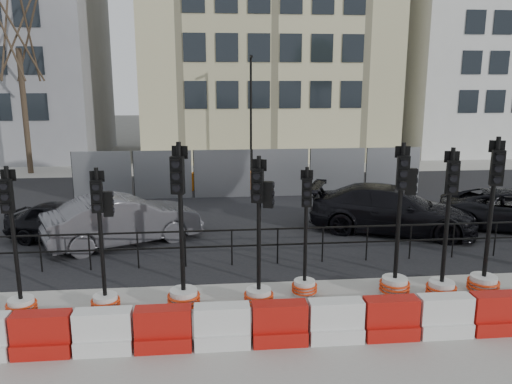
{
  "coord_description": "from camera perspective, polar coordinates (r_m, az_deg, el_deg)",
  "views": [
    {
      "loc": [
        -1.76,
        -11.11,
        4.75
      ],
      "look_at": [
        -0.4,
        3.0,
        1.57
      ],
      "focal_mm": 35.0,
      "sensor_mm": 36.0,
      "label": 1
    }
  ],
  "objects": [
    {
      "name": "heras_fencing",
      "position": [
        21.37,
        -0.73,
        1.68
      ],
      "size": [
        14.33,
        1.72,
        2.0
      ],
      "color": "gray",
      "rests_on": "ground"
    },
    {
      "name": "barrier_row",
      "position": [
        9.56,
        5.91,
        -14.73
      ],
      "size": [
        14.65,
        0.5,
        0.8
      ],
      "color": "#AB0D0F",
      "rests_on": "ground"
    },
    {
      "name": "ground",
      "position": [
        12.21,
        3.26,
        -10.27
      ],
      "size": [
        120.0,
        120.0,
        0.0
      ],
      "primitive_type": "plane",
      "color": "#51514C",
      "rests_on": "ground"
    },
    {
      "name": "car_c",
      "position": [
        16.39,
        15.24,
        -1.94
      ],
      "size": [
        5.68,
        6.61,
        1.49
      ],
      "primitive_type": "imported",
      "rotation": [
        0.0,
        0.0,
        1.19
      ],
      "color": "black",
      "rests_on": "ground"
    },
    {
      "name": "road",
      "position": [
        18.8,
        0.03,
        -1.93
      ],
      "size": [
        40.0,
        14.0,
        0.03
      ],
      "primitive_type": "cube",
      "color": "black",
      "rests_on": "ground"
    },
    {
      "name": "lamp_post_far",
      "position": [
        26.23,
        -0.58,
        9.32
      ],
      "size": [
        0.12,
        0.56,
        6.0
      ],
      "color": "black",
      "rests_on": "ground"
    },
    {
      "name": "sidewalk_near",
      "position": [
        9.56,
        6.11,
        -17.17
      ],
      "size": [
        40.0,
        6.0,
        0.02
      ],
      "primitive_type": "cube",
      "color": "gray",
      "rests_on": "ground"
    },
    {
      "name": "traffic_signal_b",
      "position": [
        10.93,
        -16.94,
        -9.5
      ],
      "size": [
        0.61,
        0.61,
        3.07
      ],
      "rotation": [
        0.0,
        0.0,
        0.06
      ],
      "color": "silver",
      "rests_on": "ground"
    },
    {
      "name": "car_a",
      "position": [
        15.92,
        -20.72,
        -3.21
      ],
      "size": [
        3.76,
        4.59,
        1.25
      ],
      "primitive_type": "imported",
      "rotation": [
        0.0,
        0.0,
        1.24
      ],
      "color": "black",
      "rests_on": "ground"
    },
    {
      "name": "traffic_signal_d",
      "position": [
        10.69,
        0.36,
        -9.16
      ],
      "size": [
        0.64,
        0.64,
        3.27
      ],
      "rotation": [
        0.0,
        0.0,
        -0.32
      ],
      "color": "silver",
      "rests_on": "ground"
    },
    {
      "name": "traffic_signal_e",
      "position": [
        11.33,
        5.6,
        -8.87
      ],
      "size": [
        0.58,
        0.58,
        2.94
      ],
      "rotation": [
        0.0,
        0.0,
        -0.16
      ],
      "color": "silver",
      "rests_on": "ground"
    },
    {
      "name": "building_white",
      "position": [
        38.18,
        25.01,
        16.41
      ],
      "size": [
        12.0,
        9.06,
        16.0
      ],
      "color": "silver",
      "rests_on": "ground"
    },
    {
      "name": "traffic_signal_g",
      "position": [
        11.81,
        20.59,
        -8.27
      ],
      "size": [
        0.67,
        0.67,
        3.39
      ],
      "rotation": [
        0.0,
        0.0,
        -0.23
      ],
      "color": "silver",
      "rests_on": "ground"
    },
    {
      "name": "tree_bare_far",
      "position": [
        28.23,
        -25.59,
        15.34
      ],
      "size": [
        2.0,
        2.0,
        9.0
      ],
      "color": "#473828",
      "rests_on": "ground"
    },
    {
      "name": "kerb_railing",
      "position": [
        13.08,
        2.5,
        -5.46
      ],
      "size": [
        18.0,
        0.04,
        1.0
      ],
      "color": "black",
      "rests_on": "ground"
    },
    {
      "name": "building_cream",
      "position": [
        33.58,
        1.01,
        19.93
      ],
      "size": [
        15.0,
        10.06,
        18.0
      ],
      "color": "beige",
      "rests_on": "ground"
    },
    {
      "name": "car_b",
      "position": [
        15.21,
        -14.92,
        -3.08
      ],
      "size": [
        5.0,
        5.68,
        1.48
      ],
      "primitive_type": "imported",
      "rotation": [
        0.0,
        0.0,
        2.01
      ],
      "color": "#4A4A4E",
      "rests_on": "ground"
    },
    {
      "name": "traffic_signal_h",
      "position": [
        12.41,
        24.75,
        -7.41
      ],
      "size": [
        0.71,
        0.71,
        3.58
      ],
      "rotation": [
        0.0,
        0.0,
        -0.29
      ],
      "color": "silver",
      "rests_on": "ground"
    },
    {
      "name": "traffic_signal_c",
      "position": [
        10.71,
        -8.37,
        -9.51
      ],
      "size": [
        0.7,
        0.7,
        3.56
      ],
      "rotation": [
        0.0,
        0.0,
        -0.26
      ],
      "color": "silver",
      "rests_on": "ground"
    },
    {
      "name": "traffic_signal_a",
      "position": [
        11.4,
        -25.46,
        -9.74
      ],
      "size": [
        0.62,
        0.62,
        3.14
      ],
      "rotation": [
        0.0,
        0.0,
        -0.03
      ],
      "color": "silver",
      "rests_on": "ground"
    },
    {
      "name": "building_grey",
      "position": [
        35.36,
        -26.75,
        15.01
      ],
      "size": [
        11.0,
        9.06,
        14.0
      ],
      "color": "gray",
      "rests_on": "ground"
    },
    {
      "name": "traffic_signal_f",
      "position": [
        11.63,
        15.79,
        -7.56
      ],
      "size": [
        0.68,
        0.68,
        3.47
      ],
      "rotation": [
        0.0,
        0.0,
        -0.2
      ],
      "color": "silver",
      "rests_on": "ground"
    },
    {
      "name": "sidewalk_far",
      "position": [
        27.58,
        -1.79,
        2.76
      ],
      "size": [
        40.0,
        4.0,
        0.02
      ],
      "primitive_type": "cube",
      "color": "gray",
      "rests_on": "ground"
    }
  ]
}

